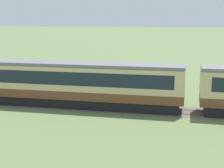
% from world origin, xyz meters
% --- Properties ---
extents(passenger_train, '(112.39, 3.20, 4.18)m').
position_xyz_m(passenger_train, '(-23.38, 0.22, 2.32)').
color(passenger_train, brown).
rests_on(passenger_train, ground_plane).
extents(railway_track, '(154.94, 3.60, 0.04)m').
position_xyz_m(railway_track, '(-27.54, 0.22, 0.01)').
color(railway_track, '#665B51').
rests_on(railway_track, ground_plane).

